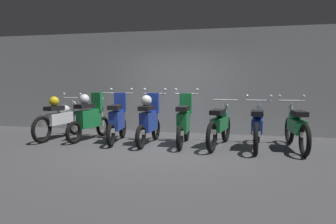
{
  "coord_description": "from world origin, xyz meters",
  "views": [
    {
      "loc": [
        1.65,
        -6.45,
        1.43
      ],
      "look_at": [
        0.03,
        0.55,
        0.75
      ],
      "focal_mm": 33.62,
      "sensor_mm": 36.0,
      "label": 1
    }
  ],
  "objects": [
    {
      "name": "ground_plane",
      "position": [
        0.0,
        0.0,
        0.0
      ],
      "size": [
        80.0,
        80.0,
        0.0
      ],
      "primitive_type": "plane",
      "color": "#424244"
    },
    {
      "name": "motorbike_slot_2",
      "position": [
        -1.21,
        0.55,
        0.53
      ],
      "size": [
        0.58,
        1.68,
        1.29
      ],
      "color": "black",
      "rests_on": "ground"
    },
    {
      "name": "motorbike_slot_3",
      "position": [
        -0.4,
        0.48,
        0.57
      ],
      "size": [
        0.59,
        1.68,
        1.29
      ],
      "color": "black",
      "rests_on": "ground"
    },
    {
      "name": "motorbike_slot_6",
      "position": [
        2.02,
        0.51,
        0.49
      ],
      "size": [
        0.59,
        1.95,
        1.15
      ],
      "color": "black",
      "rests_on": "ground"
    },
    {
      "name": "back_wall",
      "position": [
        0.0,
        2.44,
        1.44
      ],
      "size": [
        16.0,
        0.3,
        2.88
      ],
      "primitive_type": "cube",
      "color": "#9EA0A3",
      "rests_on": "ground"
    },
    {
      "name": "motorbike_slot_5",
      "position": [
        1.21,
        0.54,
        0.49
      ],
      "size": [
        0.59,
        1.94,
        1.03
      ],
      "color": "black",
      "rests_on": "ground"
    },
    {
      "name": "motorbike_slot_7",
      "position": [
        2.82,
        0.6,
        0.49
      ],
      "size": [
        0.59,
        1.95,
        1.15
      ],
      "color": "black",
      "rests_on": "ground"
    },
    {
      "name": "motorbike_slot_1",
      "position": [
        -2.01,
        0.69,
        0.57
      ],
      "size": [
        0.56,
        1.67,
        1.18
      ],
      "color": "black",
      "rests_on": "ground"
    },
    {
      "name": "motorbike_slot_0",
      "position": [
        -2.82,
        0.65,
        0.53
      ],
      "size": [
        0.59,
        1.95,
        1.15
      ],
      "color": "black",
      "rests_on": "ground"
    },
    {
      "name": "motorbike_slot_4",
      "position": [
        0.4,
        0.55,
        0.53
      ],
      "size": [
        0.59,
        1.68,
        1.29
      ],
      "color": "black",
      "rests_on": "ground"
    }
  ]
}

